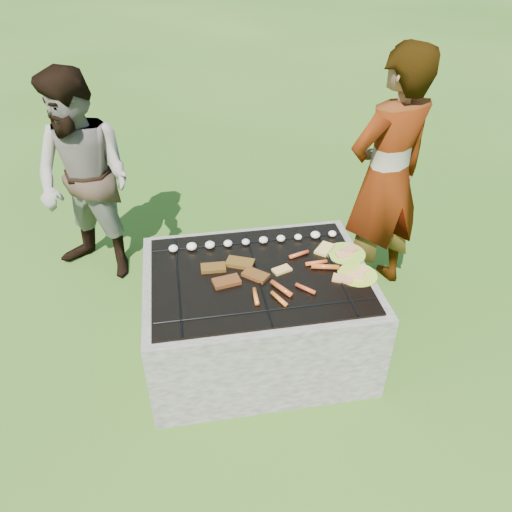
{
  "coord_description": "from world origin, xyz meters",
  "views": [
    {
      "loc": [
        -0.39,
        -2.22,
        2.36
      ],
      "look_at": [
        0.0,
        0.05,
        0.7
      ],
      "focal_mm": 35.0,
      "sensor_mm": 36.0,
      "label": 1
    }
  ],
  "objects": [
    {
      "name": "cook",
      "position": [
        0.95,
        0.54,
        0.86
      ],
      "size": [
        0.73,
        0.59,
        1.72
      ],
      "primitive_type": "imported",
      "rotation": [
        0.0,
        0.0,
        3.47
      ],
      "color": "gray",
      "rests_on": "ground"
    },
    {
      "name": "lawn",
      "position": [
        0.0,
        0.0,
        0.0
      ],
      "size": [
        60.0,
        60.0,
        0.0
      ],
      "primitive_type": "plane",
      "color": "#204912",
      "rests_on": "ground"
    },
    {
      "name": "bread_on_grate",
      "position": [
        0.38,
        0.04,
        0.62
      ],
      "size": [
        0.45,
        0.43,
        0.02
      ],
      "color": "tan",
      "rests_on": "fire_pit"
    },
    {
      "name": "bystander",
      "position": [
        -1.03,
        1.03,
        0.76
      ],
      "size": [
        0.94,
        0.89,
        1.53
      ],
      "primitive_type": "imported",
      "rotation": [
        0.0,
        0.0,
        -0.59
      ],
      "color": "gray",
      "rests_on": "ground"
    },
    {
      "name": "plate_far",
      "position": [
        0.56,
        0.11,
        0.61
      ],
      "size": [
        0.31,
        0.31,
        0.03
      ],
      "color": "yellow",
      "rests_on": "fire_pit"
    },
    {
      "name": "pork_slabs",
      "position": [
        -0.13,
        0.03,
        0.62
      ],
      "size": [
        0.38,
        0.29,
        0.02
      ],
      "color": "brown",
      "rests_on": "fire_pit"
    },
    {
      "name": "plate_near",
      "position": [
        0.56,
        -0.11,
        0.61
      ],
      "size": [
        0.28,
        0.28,
        0.03
      ],
      "color": "gold",
      "rests_on": "fire_pit"
    },
    {
      "name": "mushrooms",
      "position": [
        -0.01,
        0.31,
        0.63
      ],
      "size": [
        1.05,
        0.06,
        0.04
      ],
      "color": "beige",
      "rests_on": "fire_pit"
    },
    {
      "name": "sausages",
      "position": [
        0.21,
        -0.09,
        0.63
      ],
      "size": [
        0.53,
        0.48,
        0.03
      ],
      "color": "#E95926",
      "rests_on": "fire_pit"
    },
    {
      "name": "fire_pit",
      "position": [
        0.0,
        0.0,
        0.28
      ],
      "size": [
        1.3,
        1.0,
        0.62
      ],
      "color": "gray",
      "rests_on": "ground"
    }
  ]
}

